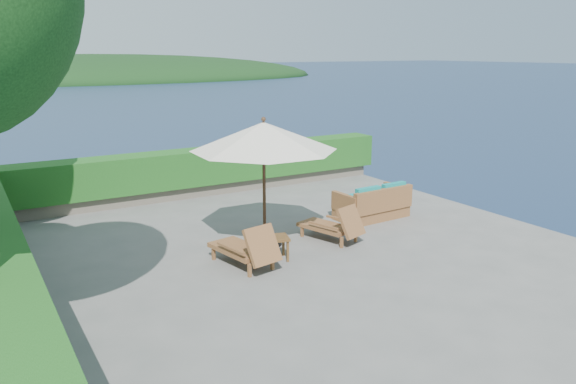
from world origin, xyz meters
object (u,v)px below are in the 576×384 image
lounge_left (247,248)px  side_table (277,241)px  patio_umbrella (264,138)px  wicker_loveseat (373,205)px  lounge_right (334,225)px

lounge_left → side_table: 0.71m
patio_umbrella → lounge_left: 2.40m
patio_umbrella → wicker_loveseat: (3.31, 0.34, -2.01)m
patio_umbrella → lounge_left: size_ratio=2.36×
lounge_left → lounge_right: (2.37, 0.40, -0.03)m
patio_umbrella → lounge_right: size_ratio=2.48×
lounge_right → side_table: size_ratio=2.83×
lounge_right → side_table: (-1.67, -0.37, 0.04)m
lounge_right → wicker_loveseat: size_ratio=0.84×
patio_umbrella → side_table: (-0.23, -0.94, -1.97)m
lounge_left → wicker_loveseat: (4.24, 1.31, -0.03)m
side_table → wicker_loveseat: wicker_loveseat is taller
lounge_left → side_table: lounge_left is taller
lounge_left → lounge_right: size_ratio=1.05×
lounge_left → wicker_loveseat: 4.44m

